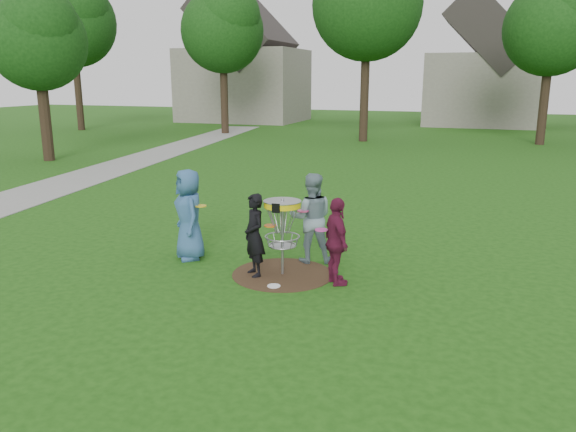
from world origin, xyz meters
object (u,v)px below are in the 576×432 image
(player_blue, at_px, (189,214))
(player_grey, at_px, (311,218))
(disc_golf_basket, at_px, (282,219))
(player_maroon, at_px, (337,242))
(player_black, at_px, (254,235))

(player_blue, xyz_separation_m, player_grey, (2.26, 0.58, -0.02))
(player_grey, relative_size, disc_golf_basket, 1.23)
(player_grey, xyz_separation_m, disc_golf_basket, (-0.26, -0.87, 0.17))
(player_grey, bearing_deg, player_maroon, 108.04)
(player_blue, height_order, player_black, player_blue)
(player_black, bearing_deg, player_blue, -151.99)
(player_maroon, height_order, disc_golf_basket, player_maroon)
(player_black, bearing_deg, player_grey, 101.78)
(player_black, xyz_separation_m, disc_golf_basket, (0.45, 0.20, 0.28))
(player_black, distance_m, player_maroon, 1.47)
(player_blue, height_order, disc_golf_basket, player_blue)
(player_black, height_order, player_maroon, player_maroon)
(player_black, bearing_deg, player_maroon, 47.30)
(player_grey, height_order, player_maroon, player_grey)
(player_maroon, distance_m, disc_golf_basket, 1.06)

